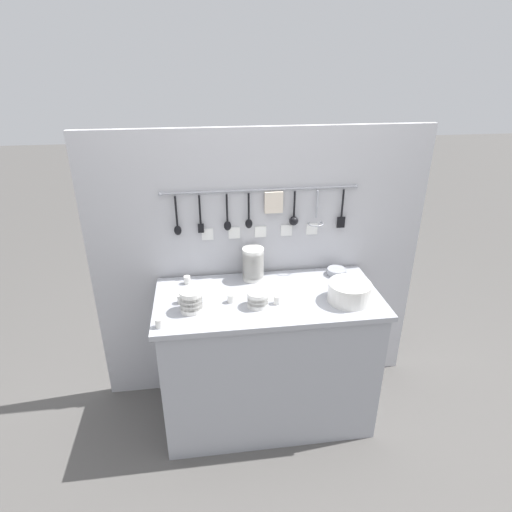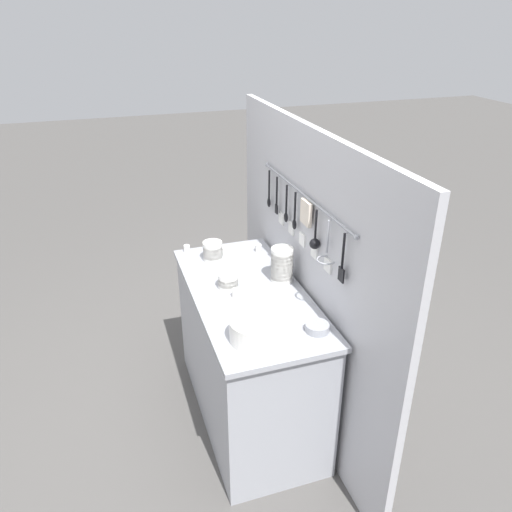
{
  "view_description": "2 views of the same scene",
  "coord_description": "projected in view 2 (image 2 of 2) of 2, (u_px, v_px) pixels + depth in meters",
  "views": [
    {
      "loc": [
        -0.36,
        -2.1,
        2.15
      ],
      "look_at": [
        -0.07,
        -0.01,
        1.16
      ],
      "focal_mm": 30.0,
      "sensor_mm": 36.0,
      "label": 1
    },
    {
      "loc": [
        2.31,
        -0.72,
        2.33
      ],
      "look_at": [
        0.07,
        0.02,
        1.14
      ],
      "focal_mm": 35.0,
      "sensor_mm": 36.0,
      "label": 2
    }
  ],
  "objects": [
    {
      "name": "cup_edge_near",
      "position": [
        258.0,
        248.0,
        3.25
      ],
      "size": [
        0.04,
        0.04,
        0.05
      ],
      "color": "silver",
      "rests_on": "counter"
    },
    {
      "name": "steel_mixing_bowl",
      "position": [
        317.0,
        328.0,
        2.46
      ],
      "size": [
        0.12,
        0.12,
        0.04
      ],
      "color": "#93969E",
      "rests_on": "counter"
    },
    {
      "name": "counter",
      "position": [
        249.0,
        355.0,
        3.0
      ],
      "size": [
        1.3,
        0.62,
        0.89
      ],
      "color": "#9EA0A8",
      "rests_on": "ground"
    },
    {
      "name": "cup_back_left",
      "position": [
        232.0,
        271.0,
        2.97
      ],
      "size": [
        0.04,
        0.04,
        0.05
      ],
      "color": "silver",
      "rests_on": "counter"
    },
    {
      "name": "plate_stack",
      "position": [
        254.0,
        330.0,
        2.37
      ],
      "size": [
        0.24,
        0.24,
        0.11
      ],
      "color": "silver",
      "rests_on": "counter"
    },
    {
      "name": "bowl_stack_nested_right",
      "position": [
        282.0,
        265.0,
        2.87
      ],
      "size": [
        0.13,
        0.13,
        0.21
      ],
      "color": "silver",
      "rests_on": "counter"
    },
    {
      "name": "cup_beside_plates",
      "position": [
        224.0,
        251.0,
        3.21
      ],
      "size": [
        0.04,
        0.04,
        0.05
      ],
      "color": "silver",
      "rests_on": "counter"
    },
    {
      "name": "cup_mid_row",
      "position": [
        235.0,
        293.0,
        2.74
      ],
      "size": [
        0.04,
        0.04,
        0.05
      ],
      "color": "silver",
      "rests_on": "counter"
    },
    {
      "name": "ground_plane",
      "position": [
        249.0,
        410.0,
        3.21
      ],
      "size": [
        20.0,
        20.0,
        0.0
      ],
      "primitive_type": "plane",
      "color": "#514F4C"
    },
    {
      "name": "bowl_stack_tall_left",
      "position": [
        228.0,
        281.0,
        2.82
      ],
      "size": [
        0.11,
        0.11,
        0.09
      ],
      "color": "silver",
      "rests_on": "counter"
    },
    {
      "name": "cup_front_left",
      "position": [
        187.0,
        249.0,
        3.24
      ],
      "size": [
        0.04,
        0.04,
        0.05
      ],
      "color": "silver",
      "rests_on": "counter"
    },
    {
      "name": "back_wall",
      "position": [
        304.0,
        281.0,
        2.9
      ],
      "size": [
        2.1,
        0.11,
        1.79
      ],
      "color": "#B2B2B7",
      "rests_on": "ground"
    },
    {
      "name": "bowl_stack_back_corner",
      "position": [
        213.0,
        251.0,
        3.12
      ],
      "size": [
        0.12,
        0.12,
        0.13
      ],
      "color": "silver",
      "rests_on": "counter"
    }
  ]
}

